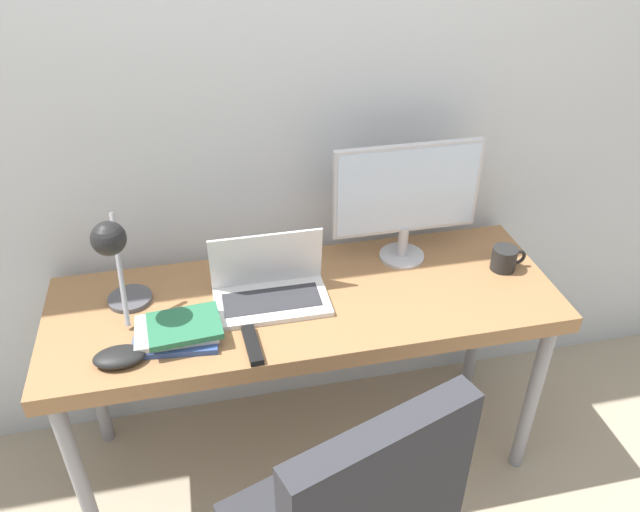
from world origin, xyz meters
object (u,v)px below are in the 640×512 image
Objects in this scene: book_stack at (179,330)px; desk_lamp at (115,256)px; mug at (505,259)px; monitor at (407,195)px; game_controller at (119,357)px; laptop at (270,287)px.

desk_lamp is at bearing 144.74° from book_stack.
desk_lamp reaches higher than mug.
monitor is at bearing 155.79° from mug.
monitor is 1.07m from game_controller.
monitor is 0.98m from desk_lamp.
laptop is at bearing 23.25° from game_controller.
monitor is at bearing 19.03° from book_stack.
laptop reaches higher than game_controller.
desk_lamp is (-0.96, -0.17, -0.00)m from monitor.
desk_lamp is at bearing -179.10° from mug.
laptop is 0.57m from monitor.
laptop is at bearing -163.72° from monitor.
game_controller is (-0.98, -0.35, -0.24)m from monitor.
mug is at bearing 6.51° from book_stack.
game_controller is (-0.02, -0.18, -0.23)m from desk_lamp.
monitor reaches higher than laptop.
game_controller is at bearing -171.19° from mug.
monitor reaches higher than game_controller.
laptop is at bearing 23.45° from book_stack.
mug is (0.33, -0.15, -0.21)m from monitor.
laptop is 0.72× the size of monitor.
laptop is at bearing 179.95° from mug.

